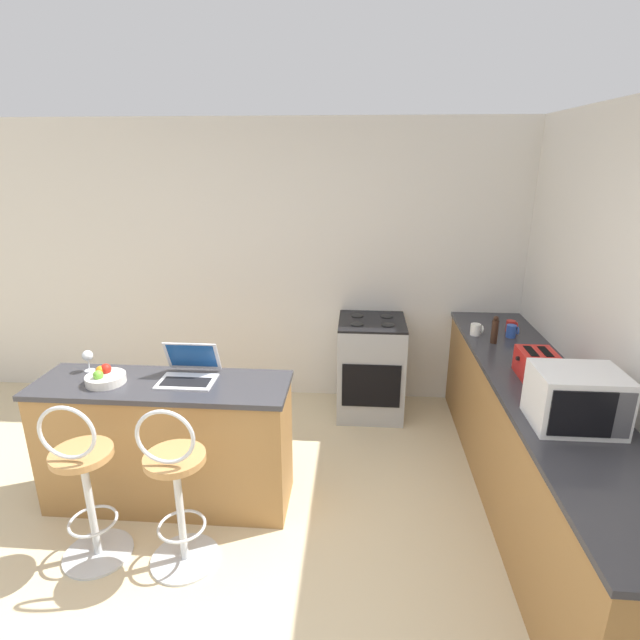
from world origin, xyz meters
name	(u,v)px	position (x,y,z in m)	size (l,w,h in m)	color
ground_plane	(209,623)	(0.00, 0.00, 0.00)	(20.00, 20.00, 0.00)	beige
wall_back	(281,265)	(0.00, 2.66, 1.30)	(12.00, 0.06, 2.60)	silver
breakfast_bar	(168,443)	(-0.53, 0.94, 0.45)	(1.65, 0.52, 0.89)	#9E703D
counter_right	(536,448)	(1.91, 1.07, 0.45)	(0.64, 3.16, 0.89)	#9E703D
bar_stool_near	(85,486)	(-0.80, 0.39, 0.50)	(0.40, 0.40, 1.05)	silver
bar_stool_far	(177,491)	(-0.26, 0.39, 0.50)	(0.40, 0.40, 1.05)	silver
laptop	(189,370)	(-0.37, 1.02, 0.95)	(0.36, 0.32, 0.23)	silver
microwave	(576,399)	(1.89, 0.60, 1.05)	(0.45, 0.35, 0.31)	white
toaster	(536,364)	(1.90, 1.22, 0.98)	(0.25, 0.26, 0.18)	red
stove_range	(371,367)	(0.85, 2.31, 0.45)	(0.59, 0.61, 0.90)	#9EA3A8
mug_blue	(512,331)	(1.96, 1.98, 0.94)	(0.09, 0.08, 0.10)	#2D51AD
mug_red	(511,326)	(1.99, 2.12, 0.94)	(0.09, 0.07, 0.09)	red
wine_glass_tall	(88,357)	(-1.08, 1.08, 0.99)	(0.07, 0.07, 0.15)	silver
pepper_mill	(495,330)	(1.78, 1.83, 1.00)	(0.05, 0.05, 0.22)	#331E14
fruit_bowl	(105,377)	(-0.88, 0.91, 0.93)	(0.25, 0.25, 0.11)	silver
mug_white	(476,329)	(1.68, 2.00, 0.94)	(0.10, 0.08, 0.09)	white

